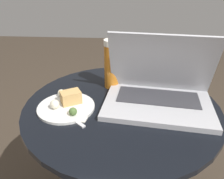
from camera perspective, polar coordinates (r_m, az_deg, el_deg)
name	(u,v)px	position (r m, az deg, el deg)	size (l,w,h in m)	color
table	(121,138)	(0.86, 2.24, -12.67)	(0.68, 0.68, 0.56)	#9E9EA3
napkin	(69,111)	(0.74, -11.05, -5.48)	(0.16, 0.12, 0.00)	silver
laptop	(159,91)	(0.76, 12.10, -0.29)	(0.39, 0.28, 0.24)	#B2B2B7
beer_glass	(112,64)	(0.84, 0.00, 6.64)	(0.06, 0.06, 0.19)	#C6701E
snack_plate	(67,104)	(0.76, -11.73, -3.75)	(0.19, 0.19, 0.05)	silver
fork	(65,113)	(0.73, -12.13, -6.14)	(0.14, 0.13, 0.00)	silver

